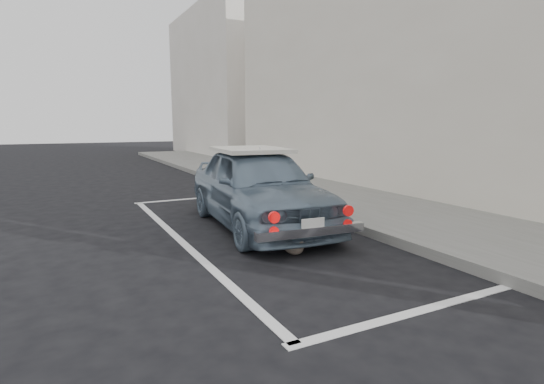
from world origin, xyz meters
The scene contains 9 objects.
ground centered at (0.00, 0.00, 0.00)m, with size 80.00×80.00×0.00m, color black.
sidewalk centered at (3.20, 2.00, 0.07)m, with size 2.80×40.00×0.15m, color #63635F.
shop_building centered at (6.33, 4.00, 3.49)m, with size 3.50×18.00×7.00m.
building_far centered at (6.35, 20.00, 4.00)m, with size 3.50×10.00×8.00m, color beige.
pline_rear centered at (0.50, -0.50, 0.00)m, with size 3.00×0.12×0.01m, color silver.
pline_front centered at (0.50, 6.50, 0.00)m, with size 3.00×0.12×0.01m, color silver.
pline_side centered at (-0.90, 3.00, 0.00)m, with size 0.12×7.00×0.01m, color silver.
retro_coupe centered at (0.58, 3.32, 0.71)m, with size 2.00×4.23×1.40m.
cat centered at (0.31, 1.60, 0.12)m, with size 0.27×0.50×0.27m.
Camera 1 is at (-2.54, -3.26, 1.79)m, focal length 28.00 mm.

